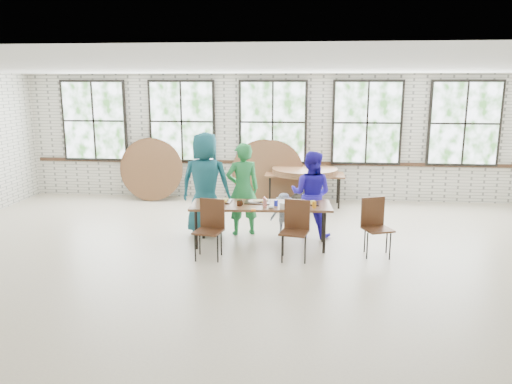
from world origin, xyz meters
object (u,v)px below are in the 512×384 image
(chair_near_left, at_px, (210,224))
(chair_near_right, at_px, (296,225))
(dining_table, at_px, (261,207))
(storage_table, at_px, (305,176))

(chair_near_left, xyz_separation_m, chair_near_right, (1.37, 0.08, 0.00))
(dining_table, relative_size, chair_near_right, 2.57)
(dining_table, distance_m, chair_near_right, 0.85)
(chair_near_right, relative_size, storage_table, 0.53)
(dining_table, xyz_separation_m, chair_near_right, (0.61, -0.57, -0.13))
(storage_table, bearing_deg, dining_table, -103.48)
(dining_table, bearing_deg, chair_near_left, -143.14)
(dining_table, xyz_separation_m, chair_near_left, (-0.76, -0.65, -0.13))
(dining_table, height_order, chair_near_right, chair_near_right)
(dining_table, distance_m, chair_near_left, 1.01)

